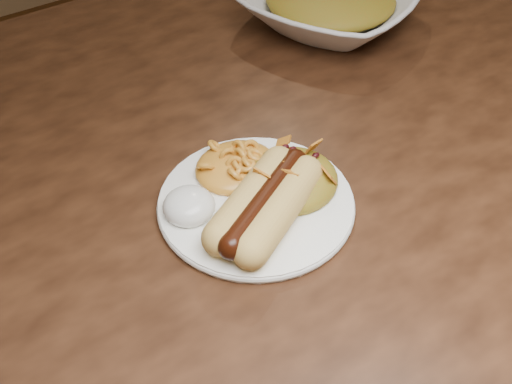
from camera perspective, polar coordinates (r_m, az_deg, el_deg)
table at (r=0.72m, az=-6.52°, el=-3.99°), size 1.60×0.90×0.75m
plate at (r=0.61m, az=0.00°, el=-1.02°), size 0.23×0.23×0.01m
hotdog at (r=0.58m, az=0.90°, el=-1.04°), size 0.13×0.12×0.04m
mac_and_cheese at (r=0.63m, az=-1.90°, el=3.29°), size 0.09×0.08×0.03m
sour_cream at (r=0.59m, az=-6.45°, el=-0.80°), size 0.06×0.06×0.03m
taco_salad at (r=0.61m, az=3.33°, el=1.88°), size 0.10×0.10×0.04m
serving_bowl at (r=0.91m, az=7.06°, el=17.19°), size 0.32×0.32×0.06m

